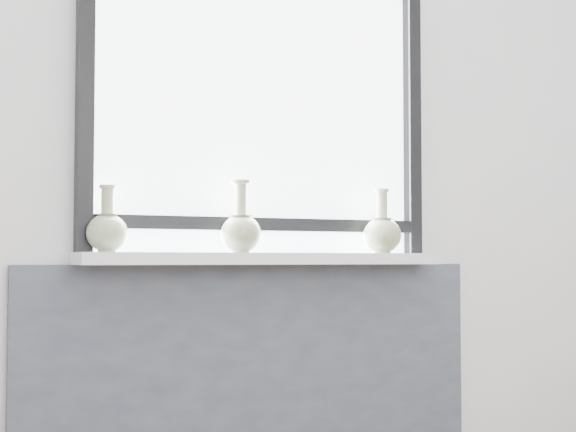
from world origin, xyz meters
name	(u,v)px	position (x,y,z in m)	size (l,w,h in m)	color
back_wall	(257,141)	(0.00, 1.81, 1.30)	(3.60, 0.02, 2.60)	silver
apron_panel	(260,388)	(0.00, 1.78, 0.43)	(1.70, 0.03, 0.86)	#49515F
windowsill	(268,259)	(0.00, 1.71, 0.88)	(1.32, 0.18, 0.04)	silver
window	(261,100)	(0.00, 1.77, 1.44)	(1.30, 0.06, 1.05)	black
vase_a	(107,230)	(-0.56, 1.71, 0.97)	(0.13, 0.13, 0.21)	#9FAE84
vase_b	(241,230)	(-0.11, 1.70, 0.98)	(0.14, 0.14, 0.25)	#9FAE84
vase_c	(382,233)	(0.44, 1.68, 0.97)	(0.14, 0.14, 0.23)	#9FAE84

